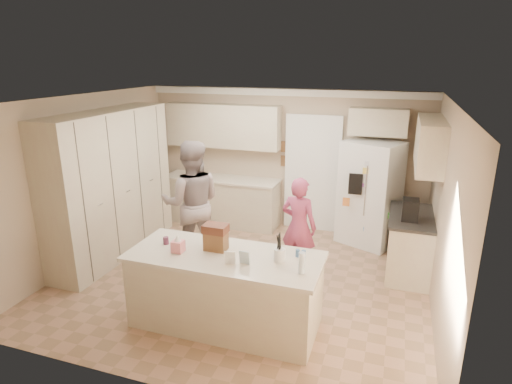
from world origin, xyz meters
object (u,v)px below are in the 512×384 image
(island_base, at_px, (225,291))
(teen_boy, at_px, (192,203))
(coffee_maker, at_px, (410,210))
(utensil_crock, at_px, (280,255))
(refrigerator, at_px, (370,194))
(teen_girl, at_px, (299,226))
(tissue_box, at_px, (178,246))
(dollhouse_body, at_px, (216,241))

(island_base, bearing_deg, teen_boy, 128.67)
(coffee_maker, relative_size, utensil_crock, 2.00)
(utensil_crock, bearing_deg, refrigerator, 75.57)
(teen_boy, xyz_separation_m, teen_girl, (1.66, 0.15, -0.23))
(tissue_box, relative_size, teen_girl, 0.09)
(utensil_crock, height_order, teen_girl, teen_girl)
(refrigerator, distance_m, dollhouse_body, 3.34)
(island_base, relative_size, teen_boy, 1.13)
(utensil_crock, distance_m, dollhouse_body, 0.80)
(refrigerator, distance_m, utensil_crock, 3.09)
(refrigerator, bearing_deg, utensil_crock, -80.77)
(refrigerator, bearing_deg, teen_girl, -97.48)
(tissue_box, distance_m, dollhouse_body, 0.45)
(utensil_crock, xyz_separation_m, teen_boy, (-1.78, 1.37, -0.02))
(refrigerator, height_order, coffee_maker, refrigerator)
(refrigerator, bearing_deg, island_base, -91.35)
(island_base, bearing_deg, coffee_maker, 42.83)
(utensil_crock, bearing_deg, dollhouse_body, 176.42)
(island_base, relative_size, teen_girl, 1.47)
(refrigerator, relative_size, tissue_box, 12.86)
(island_base, distance_m, dollhouse_body, 0.62)
(dollhouse_body, relative_size, teen_girl, 0.17)
(teen_girl, bearing_deg, teen_boy, 16.45)
(refrigerator, height_order, teen_boy, teen_boy)
(coffee_maker, bearing_deg, teen_boy, -171.38)
(coffee_maker, distance_m, teen_boy, 3.22)
(island_base, distance_m, utensil_crock, 0.86)
(coffee_maker, height_order, tissue_box, coffee_maker)
(refrigerator, xyz_separation_m, tissue_box, (-1.97, -3.14, 0.10))
(coffee_maker, distance_m, dollhouse_body, 2.84)
(tissue_box, height_order, teen_boy, teen_boy)
(teen_girl, bearing_deg, dollhouse_body, 76.64)
(island_base, height_order, tissue_box, tissue_box)
(dollhouse_body, distance_m, teen_girl, 1.64)
(island_base, distance_m, teen_girl, 1.68)
(island_base, height_order, utensil_crock, utensil_crock)
(tissue_box, bearing_deg, dollhouse_body, 26.57)
(dollhouse_body, bearing_deg, teen_girl, 65.21)
(refrigerator, distance_m, teen_boy, 3.03)
(refrigerator, bearing_deg, tissue_box, -98.42)
(dollhouse_body, height_order, teen_boy, teen_boy)
(refrigerator, distance_m, coffee_maker, 1.32)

